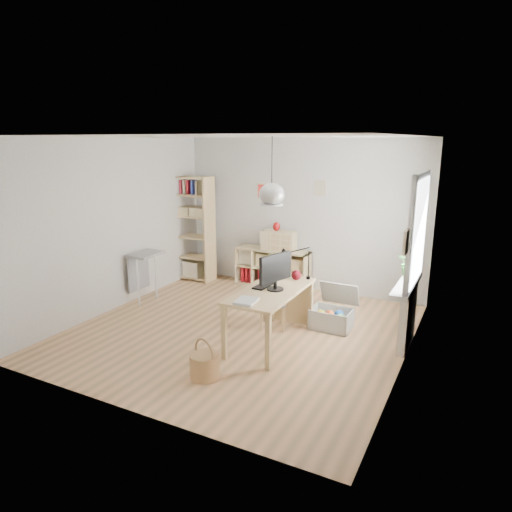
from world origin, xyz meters
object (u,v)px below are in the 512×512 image
at_px(drawer_chest, 279,241).
at_px(chair, 274,298).
at_px(cube_shelf, 272,271).
at_px(tall_bookshelf, 192,224).
at_px(desk, 271,296).
at_px(monitor, 275,270).
at_px(storage_chest, 333,314).

bearing_deg(drawer_chest, chair, -71.55).
bearing_deg(cube_shelf, tall_bookshelf, -169.81).
xyz_separation_m(chair, drawer_chest, (-0.67, 1.65, 0.47)).
distance_m(cube_shelf, tall_bookshelf, 1.77).
xyz_separation_m(desk, cube_shelf, (-1.02, 2.23, -0.36)).
relative_size(cube_shelf, drawer_chest, 2.30).
xyz_separation_m(tall_bookshelf, monitor, (2.64, -1.93, -0.07)).
distance_m(tall_bookshelf, storage_chest, 3.47).
height_order(cube_shelf, monitor, monitor).
xyz_separation_m(tall_bookshelf, chair, (2.38, -1.41, -0.66)).
height_order(tall_bookshelf, storage_chest, tall_bookshelf).
height_order(desk, tall_bookshelf, tall_bookshelf).
distance_m(monitor, drawer_chest, 2.37).
relative_size(chair, storage_chest, 1.13).
bearing_deg(drawer_chest, cube_shelf, 160.36).
bearing_deg(cube_shelf, desk, -65.39).
relative_size(desk, tall_bookshelf, 0.75).
height_order(desk, drawer_chest, drawer_chest).
bearing_deg(monitor, chair, 134.53).
distance_m(desk, cube_shelf, 2.48).
distance_m(tall_bookshelf, drawer_chest, 1.74).
bearing_deg(desk, chair, 110.83).
distance_m(desk, tall_bookshelf, 3.27).
bearing_deg(storage_chest, desk, -123.22).
relative_size(desk, monitor, 2.78).
relative_size(cube_shelf, monitor, 2.59).
bearing_deg(tall_bookshelf, desk, -37.01).
bearing_deg(monitor, drawer_chest, 131.34).
bearing_deg(monitor, cube_shelf, 134.05).
bearing_deg(desk, drawer_chest, 111.84).
xyz_separation_m(storage_chest, drawer_chest, (-1.47, 1.31, 0.69)).
relative_size(desk, drawer_chest, 2.47).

